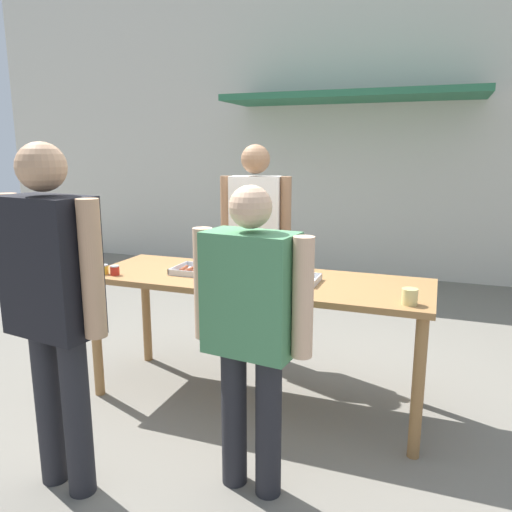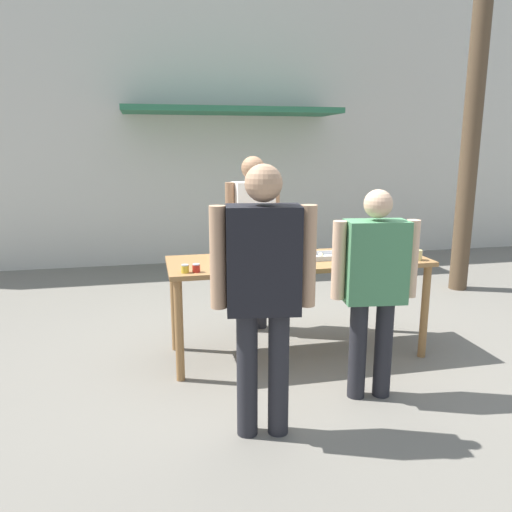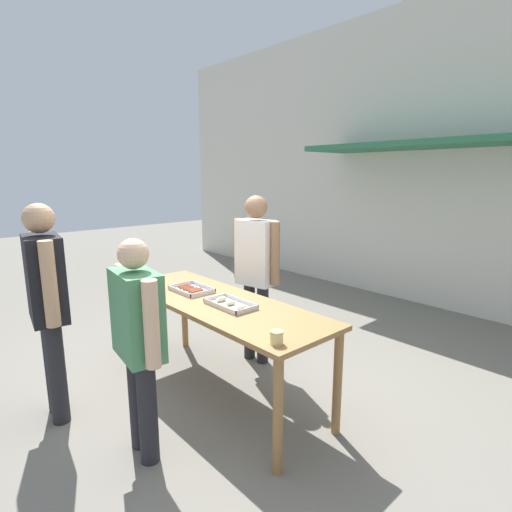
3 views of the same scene
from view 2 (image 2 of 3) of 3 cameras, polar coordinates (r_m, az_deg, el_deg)
ground_plane at (r=4.77m, az=4.65°, el=-10.95°), size 24.00×24.00×0.00m
building_facade_back at (r=8.27m, az=-3.41°, el=15.00°), size 12.00×1.11×4.50m
serving_table at (r=4.51m, az=4.83°, el=-1.65°), size 2.32×0.78×0.90m
food_tray_sausages at (r=4.37m, az=0.06°, el=-0.46°), size 0.41×0.28×0.04m
food_tray_buns at (r=4.53m, az=7.35°, el=-0.06°), size 0.45×0.24×0.05m
condiment_jar_mustard at (r=4.02m, az=-8.11°, el=-1.44°), size 0.06×0.06×0.07m
condiment_jar_ketchup at (r=4.03m, az=-6.85°, el=-1.37°), size 0.06×0.06×0.07m
beer_cup at (r=4.65m, az=17.93°, el=0.11°), size 0.09×0.09×0.09m
person_server_behind_table at (r=5.06m, az=-0.34°, el=3.26°), size 0.58×0.29×1.79m
person_customer_holding_hotdog at (r=3.14m, az=0.83°, el=-2.86°), size 0.66×0.32×1.79m
person_customer_with_cup at (r=3.77m, az=13.36°, el=-2.54°), size 0.64×0.30×1.59m
utility_pole at (r=7.13m, az=24.05°, el=19.90°), size 1.10×0.23×5.72m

